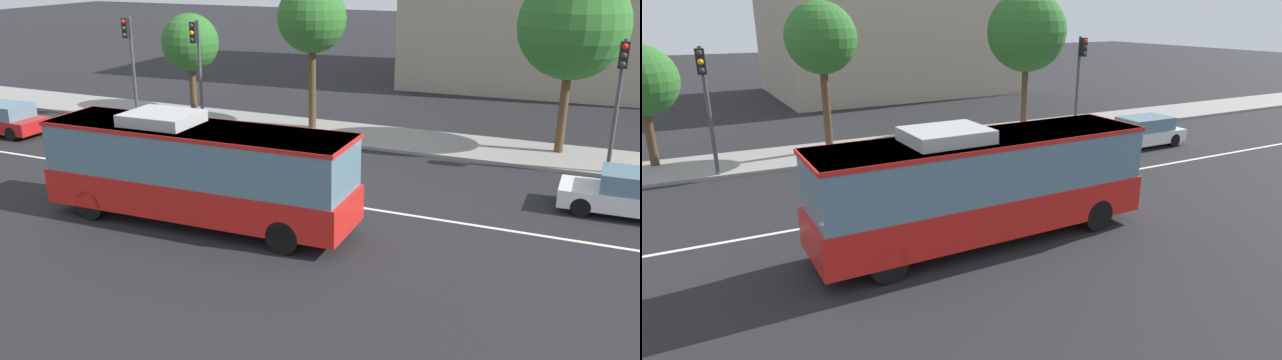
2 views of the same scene
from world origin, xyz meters
TOP-DOWN VIEW (x-y plane):
  - ground_plane at (0.00, 0.00)m, footprint 160.00×160.00m
  - sidewalk_kerb at (0.00, 8.64)m, footprint 80.00×3.84m
  - lane_centre_line at (0.00, 0.00)m, footprint 76.00×0.16m
  - transit_bus at (-2.16, -3.22)m, footprint 10.07×2.78m
  - sedan_white at (10.42, 2.98)m, footprint 4.51×1.84m
  - sedan_red at (-16.93, 2.33)m, footprint 4.53×1.87m
  - traffic_light_near_corner at (-12.97, 7.15)m, footprint 0.33×0.62m
  - traffic_light_mid_block at (9.53, 6.92)m, footprint 0.33×0.62m
  - traffic_light_far_corner at (-8.78, 6.83)m, footprint 0.35×0.62m
  - street_tree_kerbside_left at (7.55, 9.23)m, footprint 4.38×4.38m
  - street_tree_kerbside_centre at (-11.09, 9.68)m, footprint 2.99×2.99m
  - street_tree_kerbside_right at (-3.76, 8.89)m, footprint 3.24×3.24m

SIDE VIEW (x-z plane):
  - ground_plane at x=0.00m, z-range 0.00..0.00m
  - lane_centre_line at x=0.00m, z-range 0.00..0.01m
  - sidewalk_kerb at x=0.00m, z-range 0.00..0.14m
  - sedan_white at x=10.42m, z-range -0.01..1.46m
  - sedan_red at x=-16.93m, z-range -0.01..1.46m
  - transit_bus at x=-2.16m, z-range 0.08..3.54m
  - traffic_light_near_corner at x=-12.97m, z-range 0.96..6.16m
  - traffic_light_mid_block at x=9.53m, z-range 0.96..6.16m
  - traffic_light_far_corner at x=-8.78m, z-range 0.96..6.16m
  - street_tree_kerbside_centre at x=-11.09m, z-range 1.10..6.34m
  - street_tree_kerbside_right at x=-3.76m, z-range 1.80..8.75m
  - street_tree_kerbside_left at x=7.55m, z-range 1.59..9.19m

